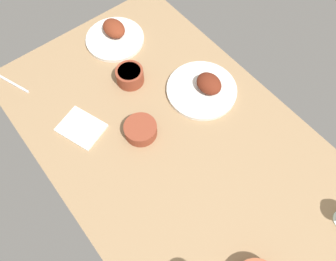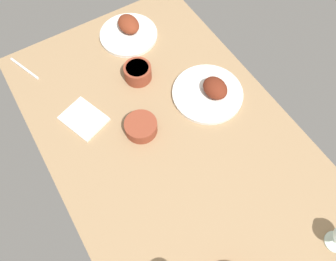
# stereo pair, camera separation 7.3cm
# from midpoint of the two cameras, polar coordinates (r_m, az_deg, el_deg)

# --- Properties ---
(dining_table) EXTENTS (1.40, 0.90, 0.04)m
(dining_table) POSITION_cam_midpoint_polar(r_m,az_deg,el_deg) (1.29, 1.62, -0.93)
(dining_table) COLOR #937551
(dining_table) RESTS_ON ground
(plate_near_viewer) EXTENTS (0.26, 0.26, 0.07)m
(plate_near_viewer) POSITION_cam_midpoint_polar(r_m,az_deg,el_deg) (1.57, -5.40, 16.60)
(plate_near_viewer) COLOR silver
(plate_near_viewer) RESTS_ON dining_table
(plate_center_main) EXTENTS (0.29, 0.29, 0.08)m
(plate_center_main) POSITION_cam_midpoint_polar(r_m,az_deg,el_deg) (1.37, 8.75, 6.51)
(plate_center_main) COLOR silver
(plate_center_main) RESTS_ON dining_table
(bowl_sauce) EXTENTS (0.11, 0.11, 0.06)m
(bowl_sauce) POSITION_cam_midpoint_polar(r_m,az_deg,el_deg) (1.40, -3.70, 9.91)
(bowl_sauce) COLOR brown
(bowl_sauce) RESTS_ON dining_table
(bowl_onions) EXTENTS (0.13, 0.13, 0.05)m
(bowl_onions) POSITION_cam_midpoint_polar(r_m,az_deg,el_deg) (1.26, -3.02, 0.61)
(bowl_onions) COLOR brown
(bowl_onions) RESTS_ON dining_table
(folded_napkin) EXTENTS (0.20, 0.18, 0.01)m
(folded_napkin) POSITION_cam_midpoint_polar(r_m,az_deg,el_deg) (1.33, -12.73, 1.91)
(folded_napkin) COLOR white
(folded_napkin) RESTS_ON dining_table
(fork_loose) EXTENTS (0.17, 0.07, 0.01)m
(fork_loose) POSITION_cam_midpoint_polar(r_m,az_deg,el_deg) (1.56, -22.18, 9.76)
(fork_loose) COLOR silver
(fork_loose) RESTS_ON dining_table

